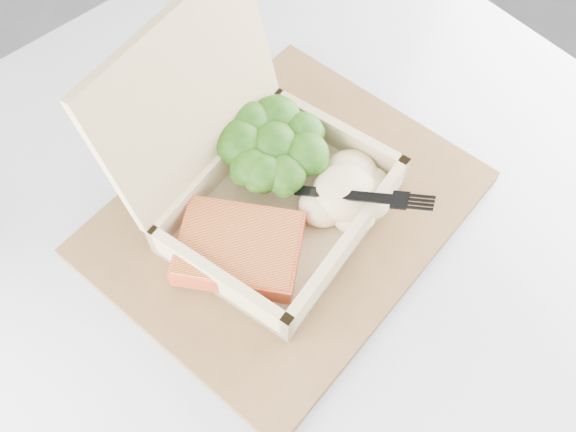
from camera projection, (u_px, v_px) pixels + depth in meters
floor at (360, 84)px, 1.75m from camera, size 4.00×4.00×0.00m
cafe_table at (292, 320)px, 0.82m from camera, size 0.94×0.94×0.75m
serving_tray at (285, 214)px, 0.66m from camera, size 0.42×0.37×0.02m
takeout_container at (253, 173)px, 0.62m from camera, size 0.27×0.26×0.20m
salmon_fillet at (239, 248)px, 0.61m from camera, size 0.14×0.14×0.02m
broccoli_pile at (274, 152)px, 0.66m from camera, size 0.12×0.12×0.04m
mashed_potatoes at (345, 192)px, 0.63m from camera, size 0.11×0.09×0.04m
plastic_fork at (324, 190)px, 0.62m from camera, size 0.09×0.12×0.03m
receipt at (175, 111)px, 0.74m from camera, size 0.10×0.16×0.00m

